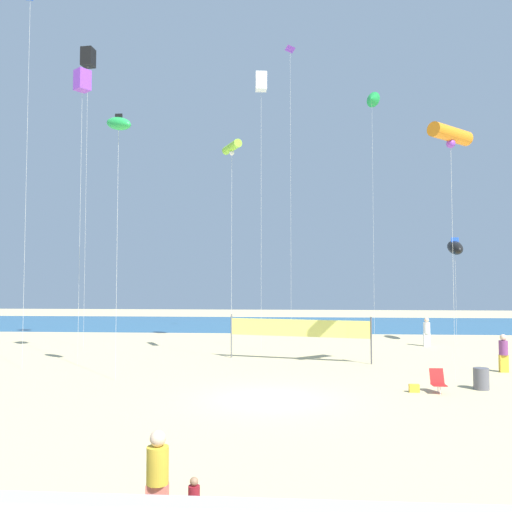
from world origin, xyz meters
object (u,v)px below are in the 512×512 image
beach_handbag (414,388)px  kite_green_delta (372,100)px  trash_barrel (481,379)px  volleyball_net (298,330)px  folding_beach_chair (438,380)px  kite_black_box (88,58)px  beachgoer_plum_shirt (503,352)px  toddler_figure (194,502)px  kite_orange_tube (451,135)px  kite_violet_box (82,81)px  kite_blue_diamond (29,23)px  kite_green_inflatable (119,124)px  kite_violet_diamond (290,55)px  mother_figure (157,476)px  kite_white_box (261,82)px  kite_lime_tube (232,148)px  kite_black_inflatable (455,248)px  beachgoer_white_shirt (427,331)px

beach_handbag → kite_green_delta: size_ratio=0.02×
trash_barrel → volleyball_net: size_ratio=0.11×
folding_beach_chair → kite_black_box: size_ratio=0.05×
trash_barrel → beachgoer_plum_shirt: bearing=59.0°
toddler_figure → volleyball_net: volleyball_net is taller
kite_green_delta → beachgoer_plum_shirt: bearing=-68.1°
kite_orange_tube → kite_violet_box: bearing=170.1°
volleyball_net → kite_orange_tube: bearing=-39.1°
folding_beach_chair → kite_blue_diamond: size_ratio=0.05×
kite_violet_box → kite_blue_diamond: size_ratio=0.82×
kite_orange_tube → kite_green_inflatable: (-14.34, -0.76, 0.55)m
beachgoer_plum_shirt → kite_violet_diamond: size_ratio=0.08×
mother_figure → kite_violet_box: size_ratio=0.11×
kite_white_box → kite_green_inflatable: size_ratio=1.50×
folding_beach_chair → kite_black_box: kite_black_box is taller
trash_barrel → toddler_figure: bearing=-126.6°
kite_lime_tube → beach_handbag: bearing=-42.8°
trash_barrel → volleyball_net: volleyball_net is taller
mother_figure → kite_black_inflatable: 30.91m
beachgoer_plum_shirt → kite_green_delta: 19.44m
kite_white_box → kite_black_inflatable: kite_white_box is taller
toddler_figure → beachgoer_plum_shirt: beachgoer_plum_shirt is taller
kite_orange_tube → kite_black_inflatable: kite_orange_tube is taller
volleyball_net → kite_violet_diamond: bearing=92.2°
folding_beach_chair → kite_orange_tube: bearing=28.4°
volleyball_net → kite_violet_diamond: kite_violet_diamond is taller
kite_violet_diamond → kite_green_inflatable: (-7.44, -16.24, -10.03)m
toddler_figure → beachgoer_white_shirt: beachgoer_white_shirt is taller
kite_violet_diamond → kite_lime_tube: kite_violet_diamond is taller
beachgoer_white_shirt → kite_violet_diamond: size_ratio=0.09×
beachgoer_plum_shirt → folding_beach_chair: bearing=87.6°
kite_green_inflatable → kite_violet_box: bearing=130.4°
toddler_figure → kite_green_inflatable: (-5.86, 12.98, 10.58)m
kite_violet_diamond → kite_lime_tube: bearing=-106.6°
kite_black_inflatable → kite_green_inflatable: bearing=-142.4°
beachgoer_white_shirt → volleyball_net: bearing=-64.2°
trash_barrel → kite_white_box: bearing=129.6°
kite_orange_tube → kite_lime_tube: 11.22m
beach_handbag → trash_barrel: bearing=14.2°
kite_black_box → kite_lime_tube: (9.93, -4.64, -7.28)m
beach_handbag → kite_orange_tube: size_ratio=0.04×
folding_beach_chair → trash_barrel: (1.85, 0.73, -0.05)m
mother_figure → trash_barrel: mother_figure is taller
volleyball_net → kite_violet_box: bearing=-168.7°
kite_orange_tube → kite_white_box: (-8.74, 9.49, 6.24)m
toddler_figure → trash_barrel: (8.97, 12.09, -0.05)m
kite_green_inflatable → kite_lime_tube: kite_lime_tube is taller
kite_violet_box → kite_black_inflatable: bearing=25.6°
kite_green_delta → kite_black_inflatable: bearing=5.6°
mother_figure → kite_green_inflatable: 17.31m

